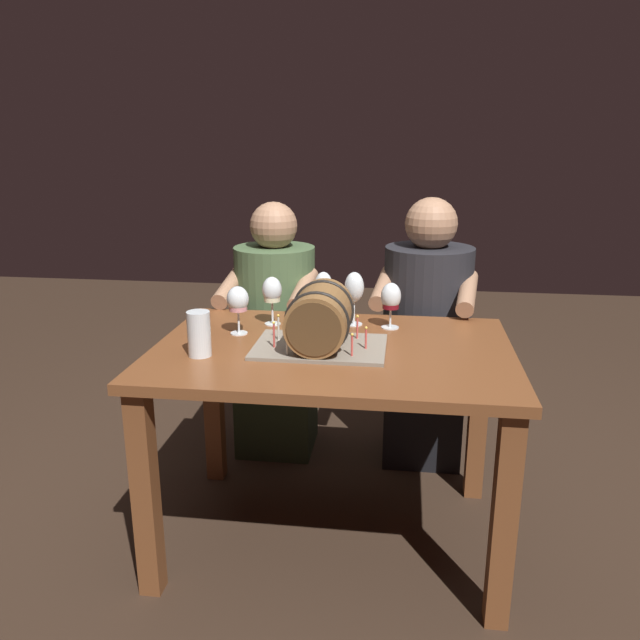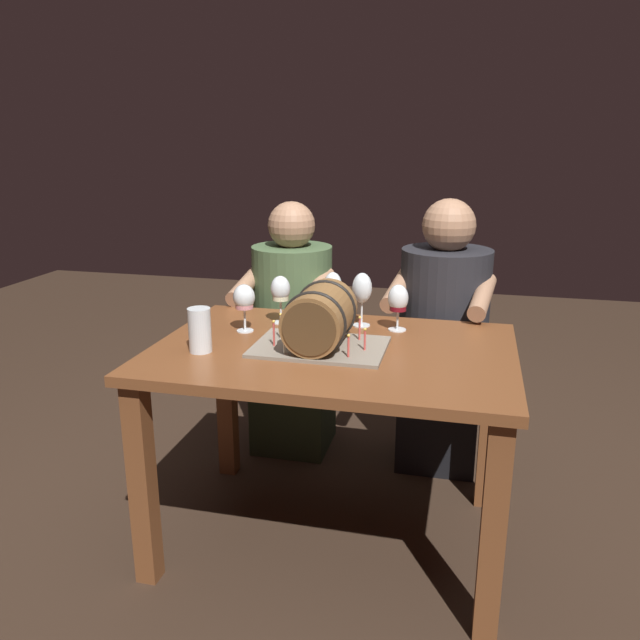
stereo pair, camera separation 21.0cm
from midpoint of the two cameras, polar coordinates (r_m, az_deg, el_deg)
name	(u,v)px [view 2 (the right image)]	position (r m, az deg, el deg)	size (l,w,h in m)	color
ground_plane	(332,536)	(2.48, 3.65, -18.94)	(8.00, 8.00, 0.00)	#332319
dining_table	(333,381)	(2.18, 3.94, -5.51)	(1.21, 0.85, 0.74)	brown
barrel_cake	(320,320)	(2.10, 2.86, -0.05)	(0.44, 0.31, 0.22)	gray
wine_glass_rose	(244,299)	(2.28, -4.25, 1.86)	(0.08, 0.08, 0.18)	white
wine_glass_amber	(333,289)	(2.42, 3.64, 2.79)	(0.07, 0.07, 0.19)	white
wine_glass_empty	(362,289)	(2.36, 6.36, 2.74)	(0.07, 0.07, 0.20)	white
wine_glass_white	(280,291)	(2.38, -1.07, 2.61)	(0.07, 0.07, 0.18)	white
wine_glass_red	(398,300)	(2.33, 9.63, 1.71)	(0.07, 0.07, 0.17)	white
beer_pint	(200,332)	(2.10, -7.97, -1.16)	(0.08, 0.08, 0.15)	white
person_seated_left	(293,337)	(2.89, -0.40, -1.54)	(0.41, 0.49, 1.16)	#2A3A24
person_seated_right	(442,342)	(2.81, 13.06, -2.00)	(0.46, 0.53, 1.19)	black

